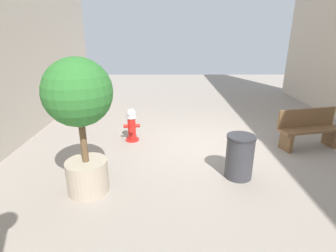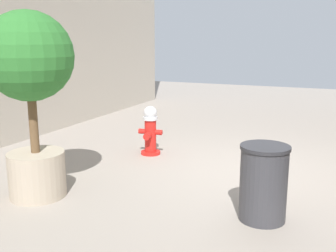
% 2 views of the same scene
% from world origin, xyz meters
% --- Properties ---
extents(ground_plane, '(23.40, 23.40, 0.00)m').
position_xyz_m(ground_plane, '(0.00, 0.00, 0.00)').
color(ground_plane, gray).
extents(fire_hydrant, '(0.43, 0.41, 0.86)m').
position_xyz_m(fire_hydrant, '(1.85, -0.33, 0.43)').
color(fire_hydrant, red).
rests_on(fire_hydrant, ground_plane).
extents(bench_near, '(1.60, 0.76, 0.95)m').
position_xyz_m(bench_near, '(-2.51, 0.09, 0.49)').
color(bench_near, brown).
rests_on(bench_near, ground_plane).
extents(planter_tree, '(1.10, 1.10, 2.35)m').
position_xyz_m(planter_tree, '(2.34, 1.99, 1.52)').
color(planter_tree, tan).
rests_on(planter_tree, ground_plane).
extents(trash_bin, '(0.55, 0.55, 0.86)m').
position_xyz_m(trash_bin, '(-0.46, 1.52, 0.43)').
color(trash_bin, '#38383D').
rests_on(trash_bin, ground_plane).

